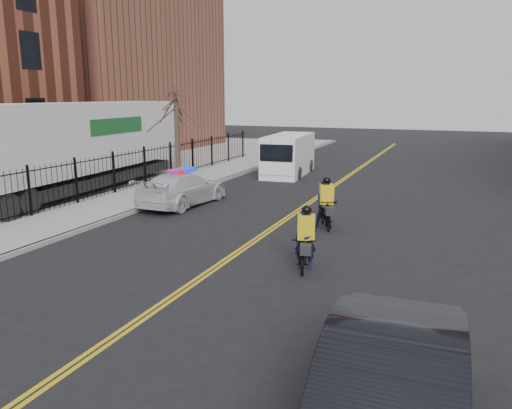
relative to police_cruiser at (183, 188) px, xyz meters
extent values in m
plane|color=black|center=(4.96, -5.95, -0.72)|extent=(120.00, 120.00, 0.00)
cube|color=gold|center=(4.88, 2.05, -0.71)|extent=(0.10, 60.00, 0.01)
cube|color=gold|center=(5.04, 2.05, -0.71)|extent=(0.10, 60.00, 0.01)
cube|color=gray|center=(-2.54, 2.05, -0.64)|extent=(3.00, 60.00, 0.15)
cube|color=gray|center=(-1.04, 2.05, -0.64)|extent=(0.20, 60.00, 0.15)
cube|color=gray|center=(-13.04, 2.05, -0.71)|extent=(18.00, 60.00, 0.02)
cube|color=brown|center=(-18.04, 18.05, 6.28)|extent=(14.00, 18.00, 14.00)
cylinder|color=#35281F|center=(-2.64, 4.05, 1.43)|extent=(0.28, 0.28, 4.00)
imported|color=silver|center=(0.00, 0.00, -0.01)|extent=(2.31, 5.03, 1.43)
cube|color=#0C26CC|center=(0.00, 0.00, 0.79)|extent=(0.68, 1.34, 0.16)
imported|color=black|center=(10.36, -12.46, 0.13)|extent=(2.02, 5.25, 1.71)
cube|color=white|center=(1.46, 9.89, 0.46)|extent=(2.50, 5.67, 2.35)
cube|color=white|center=(1.67, 7.50, 0.25)|extent=(2.05, 0.98, 1.23)
cube|color=black|center=(1.70, 7.09, 0.86)|extent=(1.84, 0.26, 0.92)
cylinder|color=black|center=(0.63, 8.18, -0.36)|extent=(0.31, 0.73, 0.72)
cylinder|color=black|center=(2.57, 8.34, -0.36)|extent=(0.31, 0.73, 0.72)
cylinder|color=black|center=(0.36, 11.44, -0.36)|extent=(0.31, 0.73, 0.72)
cylinder|color=black|center=(2.29, 11.60, -0.36)|extent=(0.31, 0.73, 0.72)
cube|color=silver|center=(-6.04, 0.78, 1.99)|extent=(3.54, 13.95, 3.19)
cube|color=black|center=(-6.04, 0.78, -0.13)|extent=(3.06, 12.87, 0.53)
cylinder|color=black|center=(-4.70, -3.93, -0.19)|extent=(0.38, 1.08, 1.06)
cylinder|color=black|center=(-4.64, -4.99, -0.19)|extent=(0.38, 1.08, 1.06)
cylinder|color=black|center=(-6.37, 6.62, -0.13)|extent=(0.13, 0.13, 1.17)
cube|color=#195926|center=(-4.69, 1.92, 2.47)|extent=(0.26, 4.25, 0.74)
imported|color=black|center=(7.26, -5.78, -0.25)|extent=(1.10, 1.91, 0.95)
imported|color=black|center=(7.26, -5.78, 0.09)|extent=(0.68, 0.54, 1.63)
cube|color=gold|center=(7.26, -5.78, 0.45)|extent=(0.53, 0.43, 0.68)
sphere|color=black|center=(7.26, -5.78, 0.92)|extent=(0.27, 0.27, 0.27)
cube|color=black|center=(7.44, -6.38, 0.02)|extent=(0.38, 0.41, 0.25)
imported|color=black|center=(6.69, -1.40, -0.17)|extent=(1.24, 1.88, 1.10)
imported|color=black|center=(6.69, -1.40, 0.13)|extent=(1.02, 0.93, 1.70)
cube|color=gold|center=(6.69, -1.40, 0.51)|extent=(0.58, 0.50, 0.71)
sphere|color=black|center=(6.69, -1.40, 0.99)|extent=(0.29, 0.29, 0.29)
cube|color=black|center=(6.97, -2.00, 0.05)|extent=(0.43, 0.45, 0.26)
camera|label=1|loc=(10.95, -18.32, 3.93)|focal=35.00mm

